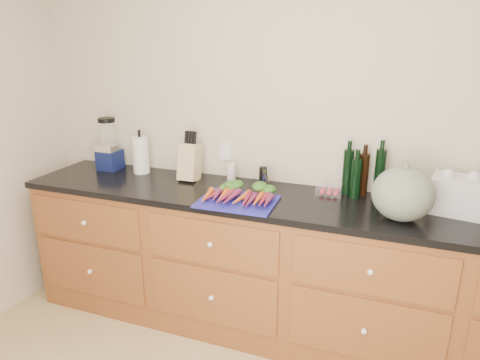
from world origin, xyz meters
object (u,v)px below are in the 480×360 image
at_px(cutting_board, 238,201).
at_px(carrots, 240,194).
at_px(blender_appliance, 109,147).
at_px(paper_towel, 141,155).
at_px(squash, 403,194).
at_px(tomato_box, 330,189).
at_px(knife_block, 190,162).

distance_m(cutting_board, carrots, 0.05).
height_order(blender_appliance, paper_towel, blender_appliance).
bearing_deg(paper_towel, squash, -8.12).
distance_m(paper_towel, tomato_box, 1.35).
height_order(knife_block, tomato_box, knife_block).
height_order(cutting_board, knife_block, knife_block).
bearing_deg(blender_appliance, carrots, -13.84).
xyz_separation_m(carrots, squash, (0.90, 0.03, 0.11)).
xyz_separation_m(blender_appliance, tomato_box, (1.62, 0.01, -0.13)).
height_order(cutting_board, tomato_box, tomato_box).
xyz_separation_m(squash, knife_block, (-1.36, 0.23, -0.02)).
bearing_deg(cutting_board, blender_appliance, 164.27).
height_order(cutting_board, carrots, carrots).
bearing_deg(paper_towel, tomato_box, 0.43).
distance_m(squash, knife_block, 1.38).
bearing_deg(squash, tomato_box, 147.85).
bearing_deg(carrots, paper_towel, 161.96).
bearing_deg(knife_block, blender_appliance, 178.46).
xyz_separation_m(cutting_board, carrots, (0.00, 0.04, 0.03)).
relative_size(carrots, paper_towel, 1.56).
relative_size(blender_appliance, tomato_box, 2.46).
xyz_separation_m(blender_appliance, paper_towel, (0.27, 0.00, -0.04)).
relative_size(squash, paper_towel, 1.21).
relative_size(cutting_board, knife_block, 1.82).
bearing_deg(carrots, cutting_board, -90.00).
xyz_separation_m(carrots, blender_appliance, (-1.13, 0.28, 0.13)).
distance_m(carrots, squash, 0.91).
bearing_deg(paper_towel, cutting_board, -20.40).
distance_m(carrots, knife_block, 0.54).
distance_m(carrots, paper_towel, 0.91).
relative_size(carrots, tomato_box, 2.65).
bearing_deg(tomato_box, paper_towel, -179.57).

